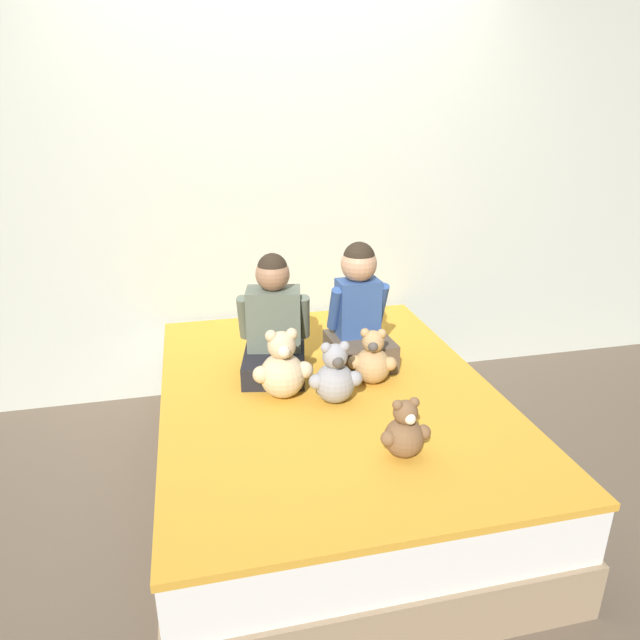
{
  "coord_description": "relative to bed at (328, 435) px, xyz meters",
  "views": [
    {
      "loc": [
        -0.57,
        -2.3,
        1.79
      ],
      "look_at": [
        0.0,
        0.17,
        0.79
      ],
      "focal_mm": 32.0,
      "sensor_mm": 36.0,
      "label": 1
    }
  ],
  "objects": [
    {
      "name": "ground_plane",
      "position": [
        0.0,
        0.0,
        -0.25
      ],
      "size": [
        14.0,
        14.0,
        0.0
      ],
      "primitive_type": "plane",
      "color": "brown"
    },
    {
      "name": "wall_behind_bed",
      "position": [
        0.0,
        1.11,
        1.0
      ],
      "size": [
        8.0,
        0.06,
        2.5
      ],
      "color": "beige",
      "rests_on": "ground_plane"
    },
    {
      "name": "bed",
      "position": [
        0.0,
        0.0,
        0.0
      ],
      "size": [
        1.54,
        2.05,
        0.51
      ],
      "color": "#997F60",
      "rests_on": "ground_plane"
    },
    {
      "name": "child_on_left",
      "position": [
        -0.21,
        0.25,
        0.5
      ],
      "size": [
        0.38,
        0.45,
        0.59
      ],
      "rotation": [
        0.0,
        0.0,
        -0.2
      ],
      "color": "black",
      "rests_on": "bed"
    },
    {
      "name": "child_on_right",
      "position": [
        0.22,
        0.25,
        0.53
      ],
      "size": [
        0.31,
        0.34,
        0.63
      ],
      "rotation": [
        0.0,
        0.0,
        0.05
      ],
      "color": "brown",
      "rests_on": "bed"
    },
    {
      "name": "teddy_bear_held_by_left_child",
      "position": [
        -0.22,
        -0.02,
        0.4
      ],
      "size": [
        0.27,
        0.21,
        0.33
      ],
      "rotation": [
        0.0,
        0.0,
        0.01
      ],
      "color": "#D1B78E",
      "rests_on": "bed"
    },
    {
      "name": "teddy_bear_held_by_right_child",
      "position": [
        0.22,
        0.02,
        0.37
      ],
      "size": [
        0.22,
        0.17,
        0.27
      ],
      "rotation": [
        0.0,
        0.0,
        -0.32
      ],
      "color": "tan",
      "rests_on": "bed"
    },
    {
      "name": "teddy_bear_between_children",
      "position": [
        0.0,
        -0.12,
        0.38
      ],
      "size": [
        0.24,
        0.18,
        0.29
      ],
      "rotation": [
        0.0,
        0.0,
        -0.06
      ],
      "color": "#939399",
      "rests_on": "bed"
    },
    {
      "name": "teddy_bear_at_foot_of_bed",
      "position": [
        0.15,
        -0.58,
        0.36
      ],
      "size": [
        0.2,
        0.15,
        0.24
      ],
      "rotation": [
        0.0,
        0.0,
        0.08
      ],
      "color": "brown",
      "rests_on": "bed"
    }
  ]
}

